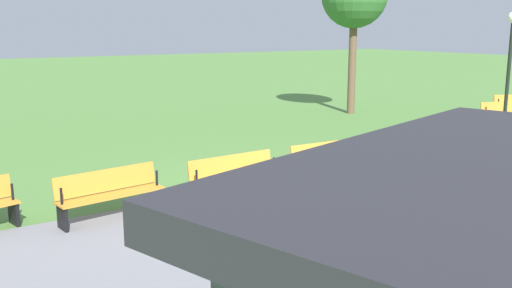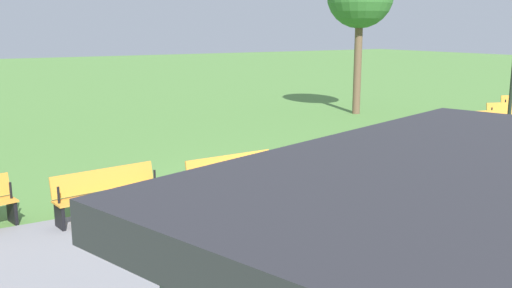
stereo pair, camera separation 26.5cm
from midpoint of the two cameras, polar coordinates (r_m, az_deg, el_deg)
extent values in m
plane|color=#54843D|center=(12.28, 2.59, -4.67)|extent=(120.00, 120.00, 0.00)
cube|color=gray|center=(11.12, 7.17, -6.48)|extent=(42.45, 4.39, 0.01)
cube|color=black|center=(23.74, 22.86, 2.91)|extent=(0.22, 0.36, 0.43)
cylinder|color=black|center=(23.67, 22.96, 3.85)|extent=(0.06, 0.06, 0.30)
cube|color=orange|center=(21.68, 23.85, 2.71)|extent=(2.01, 1.15, 0.04)
cube|color=orange|center=(21.81, 23.61, 3.42)|extent=(1.88, 0.84, 0.40)
cube|color=black|center=(21.20, 21.72, 2.05)|extent=(0.20, 0.37, 0.43)
cylinder|color=black|center=(21.13, 21.83, 3.10)|extent=(0.06, 0.06, 0.30)
cube|color=orange|center=(19.26, 21.98, 1.84)|extent=(2.03, 1.00, 0.04)
cube|color=orange|center=(19.38, 21.68, 2.65)|extent=(1.93, 0.68, 0.40)
cube|color=black|center=(19.87, 24.07, 1.27)|extent=(0.17, 0.38, 0.43)
cube|color=black|center=(18.74, 19.66, 1.04)|extent=(0.17, 0.38, 0.43)
cylinder|color=black|center=(18.66, 19.78, 2.22)|extent=(0.05, 0.05, 0.30)
cube|color=orange|center=(16.93, 18.90, 0.82)|extent=(2.04, 0.85, 0.04)
cube|color=orange|center=(17.05, 18.53, 1.74)|extent=(1.97, 0.52, 0.40)
cube|color=black|center=(17.58, 21.21, 0.26)|extent=(0.14, 0.38, 0.43)
cylinder|color=black|center=(17.50, 21.35, 1.52)|extent=(0.05, 0.05, 0.30)
cube|color=black|center=(16.41, 16.32, -0.18)|extent=(0.14, 0.38, 0.43)
cylinder|color=black|center=(16.32, 16.44, 1.16)|extent=(0.05, 0.05, 0.30)
cube|color=orange|center=(14.79, 14.14, -0.40)|extent=(2.03, 0.69, 0.04)
cube|color=orange|center=(14.90, 13.70, 0.65)|extent=(1.99, 0.36, 0.40)
cube|color=black|center=(15.44, 16.78, -0.93)|extent=(0.11, 0.38, 0.43)
cylinder|color=black|center=(15.35, 16.92, 0.49)|extent=(0.05, 0.05, 0.30)
cube|color=black|center=(14.27, 11.20, -1.66)|extent=(0.11, 0.38, 0.43)
cylinder|color=black|center=(14.17, 11.31, -0.12)|extent=(0.05, 0.05, 0.30)
cube|color=orange|center=(12.93, 7.13, -1.85)|extent=(2.01, 0.52, 0.04)
cube|color=orange|center=(13.03, 6.63, -0.64)|extent=(1.99, 0.19, 0.40)
cube|color=black|center=(13.56, 10.25, -2.32)|extent=(0.08, 0.38, 0.43)
cylinder|color=black|center=(13.46, 10.36, -0.71)|extent=(0.05, 0.05, 0.30)
cube|color=black|center=(12.46, 3.68, -3.41)|extent=(0.08, 0.38, 0.43)
cylinder|color=black|center=(12.35, 3.76, -1.66)|extent=(0.05, 0.05, 0.30)
cube|color=orange|center=(11.52, -2.64, -3.46)|extent=(2.01, 0.52, 0.04)
cube|color=orange|center=(11.62, -3.18, -2.09)|extent=(1.99, 0.19, 0.40)
cube|color=black|center=(12.09, 1.12, -3.86)|extent=(0.08, 0.38, 0.43)
cylinder|color=black|center=(11.97, 1.18, -2.06)|extent=(0.05, 0.05, 0.30)
cube|color=black|center=(11.13, -6.70, -5.32)|extent=(0.08, 0.38, 0.43)
cylinder|color=black|center=(11.00, -6.70, -3.38)|extent=(0.05, 0.05, 0.30)
cube|color=orange|center=(10.73, -15.03, -5.00)|extent=(2.03, 0.69, 0.04)
cube|color=orange|center=(10.84, -15.55, -3.52)|extent=(1.99, 0.36, 0.40)
cube|color=black|center=(11.20, -10.63, -5.33)|extent=(0.11, 0.38, 0.43)
cylinder|color=black|center=(11.07, -10.65, -3.40)|extent=(0.05, 0.05, 0.30)
cube|color=black|center=(10.46, -19.62, -7.05)|extent=(0.11, 0.38, 0.43)
cylinder|color=black|center=(10.33, -19.73, -5.00)|extent=(0.05, 0.05, 0.30)
cube|color=black|center=(11.05, -23.87, -6.39)|extent=(0.14, 0.38, 0.43)
cylinder|color=black|center=(10.92, -24.00, -4.44)|extent=(0.05, 0.05, 0.30)
cylinder|color=brown|center=(23.32, 9.34, 7.79)|extent=(0.31, 0.31, 3.87)
cylinder|color=black|center=(17.32, 23.59, 5.20)|extent=(0.10, 0.10, 3.58)
camera|label=1|loc=(0.13, -90.58, -0.12)|focal=39.67mm
camera|label=2|loc=(0.13, 89.42, 0.12)|focal=39.67mm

